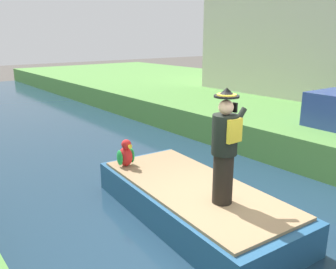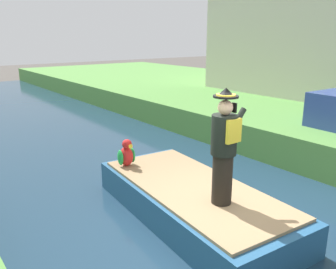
# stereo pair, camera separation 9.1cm
# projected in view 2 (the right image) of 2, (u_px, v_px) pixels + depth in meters

# --- Properties ---
(ground_plane) EXTENTS (80.00, 80.00, 0.00)m
(ground_plane) POSITION_uv_depth(u_px,v_px,m) (227.00, 242.00, 5.85)
(ground_plane) COLOR #4C4742
(canal_water) EXTENTS (6.65, 48.00, 0.10)m
(canal_water) POSITION_uv_depth(u_px,v_px,m) (227.00, 239.00, 5.83)
(canal_water) COLOR #1E384C
(canal_water) RESTS_ON ground
(boat) EXTENTS (2.16, 4.34, 0.61)m
(boat) POSITION_uv_depth(u_px,v_px,m) (193.00, 201.00, 6.40)
(boat) COLOR #23517A
(boat) RESTS_ON canal_water
(person_pirate) EXTENTS (0.61, 0.42, 1.85)m
(person_pirate) POSITION_uv_depth(u_px,v_px,m) (224.00, 148.00, 5.42)
(person_pirate) COLOR black
(person_pirate) RESTS_ON boat
(parrot_plush) EXTENTS (0.36, 0.35, 0.57)m
(parrot_plush) POSITION_uv_depth(u_px,v_px,m) (126.00, 154.00, 7.22)
(parrot_plush) COLOR red
(parrot_plush) RESTS_ON boat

